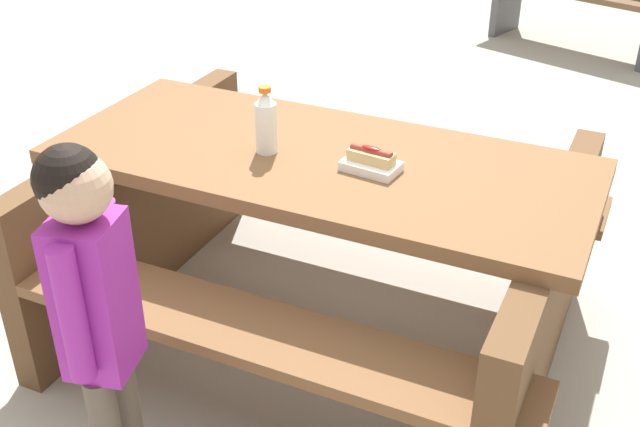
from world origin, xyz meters
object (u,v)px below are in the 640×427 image
at_px(picnic_table, 320,233).
at_px(child_in_coat, 94,297).
at_px(soda_bottle, 266,123).
at_px(hotdog_tray, 371,162).

xyz_separation_m(picnic_table, child_in_coat, (-0.45, -0.84, 0.28)).
distance_m(soda_bottle, hotdog_tray, 0.37).
distance_m(picnic_table, child_in_coat, 0.99).
bearing_deg(picnic_table, soda_bottle, -178.73).
xyz_separation_m(soda_bottle, child_in_coat, (-0.27, -0.83, -0.13)).
bearing_deg(child_in_coat, soda_bottle, 72.25).
bearing_deg(soda_bottle, hotdog_tray, -13.82).
distance_m(picnic_table, hotdog_tray, 0.39).
xyz_separation_m(hotdog_tray, child_in_coat, (-0.62, -0.75, -0.05)).
xyz_separation_m(soda_bottle, hotdog_tray, (0.35, -0.09, -0.07)).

